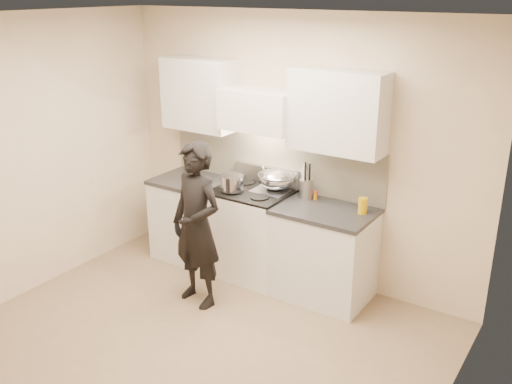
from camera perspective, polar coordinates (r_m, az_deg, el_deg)
ground_plane at (r=5.06m, az=-6.65°, el=-15.30°), size 4.00×4.00×0.00m
room_shell at (r=4.65m, az=-5.07°, el=3.50°), size 4.04×3.54×2.70m
stove at (r=5.97m, az=-0.34°, el=-4.08°), size 0.76×0.65×0.96m
counter_right at (r=5.61m, az=6.78°, el=-6.07°), size 0.92×0.67×0.92m
counter_left at (r=6.41m, az=-6.18°, el=-2.61°), size 0.82×0.67×0.92m
wok at (r=5.77m, az=2.06°, el=1.29°), size 0.38×0.46×0.31m
stock_pot at (r=5.74m, az=-2.39°, el=0.93°), size 0.32×0.30×0.16m
utensil_crock at (r=5.64m, az=5.04°, el=0.45°), size 0.14×0.14×0.37m
spice_jar at (r=5.63m, az=5.99°, el=-0.34°), size 0.04×0.04×0.09m
oil_glass at (r=5.35m, az=10.63°, el=-1.35°), size 0.09×0.09×0.15m
person at (r=5.35m, az=-5.95°, el=-3.34°), size 0.64×0.48×1.60m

